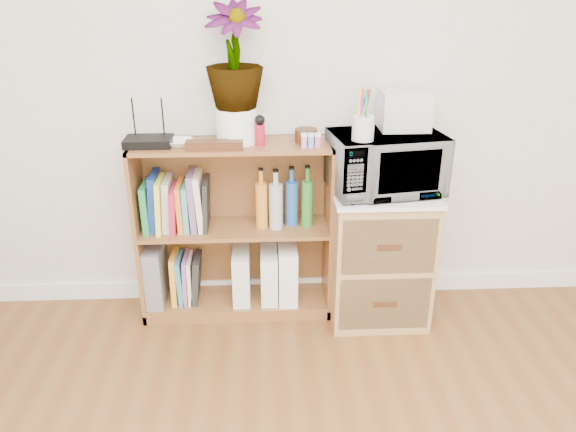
{
  "coord_description": "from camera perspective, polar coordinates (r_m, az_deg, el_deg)",
  "views": [
    {
      "loc": [
        -0.21,
        -0.58,
        1.73
      ],
      "look_at": [
        -0.08,
        1.95,
        0.62
      ],
      "focal_mm": 35.0,
      "sensor_mm": 36.0,
      "label": 1
    }
  ],
  "objects": [
    {
      "name": "wicker_unit",
      "position": [
        3.01,
        9.13,
        -3.96
      ],
      "size": [
        0.5,
        0.45,
        0.7
      ],
      "primitive_type": "cube",
      "color": "#9E7542",
      "rests_on": "ground"
    },
    {
      "name": "magazine_holder_right",
      "position": [
        3.06,
        -0.06,
        -5.69
      ],
      "size": [
        0.1,
        0.25,
        0.31
      ],
      "primitive_type": "cube",
      "color": "white",
      "rests_on": "bookshelf"
    },
    {
      "name": "microwave",
      "position": [
        2.8,
        9.85,
        5.35
      ],
      "size": [
        0.58,
        0.44,
        0.29
      ],
      "primitive_type": "imported",
      "rotation": [
        0.0,
        0.0,
        0.16
      ],
      "color": "white",
      "rests_on": "wicker_unit"
    },
    {
      "name": "kokeshi_doll",
      "position": [
        2.74,
        -2.84,
        8.22
      ],
      "size": [
        0.05,
        0.05,
        0.1
      ],
      "primitive_type": "cylinder",
      "color": "#A81425",
      "rests_on": "bookshelf"
    },
    {
      "name": "white_bowl",
      "position": [
        2.78,
        -10.99,
        7.32
      ],
      "size": [
        0.13,
        0.13,
        0.03
      ],
      "primitive_type": "imported",
      "color": "white",
      "rests_on": "bookshelf"
    },
    {
      "name": "skirting_board",
      "position": [
        3.29,
        1.16,
        -7.06
      ],
      "size": [
        4.0,
        0.02,
        0.1
      ],
      "primitive_type": "cube",
      "color": "white",
      "rests_on": "ground"
    },
    {
      "name": "magazine_holder_left",
      "position": [
        3.07,
        -4.75,
        -6.0
      ],
      "size": [
        0.09,
        0.23,
        0.29
      ],
      "primitive_type": "cube",
      "color": "white",
      "rests_on": "bookshelf"
    },
    {
      "name": "trinket_box",
      "position": [
        2.69,
        -7.49,
        7.15
      ],
      "size": [
        0.27,
        0.07,
        0.04
      ],
      "primitive_type": "cube",
      "color": "#371B0F",
      "rests_on": "bookshelf"
    },
    {
      "name": "bookshelf",
      "position": [
        2.96,
        -5.37,
        -1.51
      ],
      "size": [
        1.0,
        0.3,
        0.95
      ],
      "primitive_type": "cube",
      "color": "brown",
      "rests_on": "ground"
    },
    {
      "name": "lower_books",
      "position": [
        3.11,
        -10.33,
        -6.17
      ],
      "size": [
        0.16,
        0.19,
        0.28
      ],
      "color": "gold",
      "rests_on": "bookshelf"
    },
    {
      "name": "magazine_holder_mid",
      "position": [
        3.07,
        -1.93,
        -5.98
      ],
      "size": [
        0.09,
        0.23,
        0.28
      ],
      "primitive_type": "cube",
      "color": "white",
      "rests_on": "bookshelf"
    },
    {
      "name": "cookbooks",
      "position": [
        2.93,
        -11.28,
        1.21
      ],
      "size": [
        0.33,
        0.2,
        0.3
      ],
      "color": "#238346",
      "rests_on": "bookshelf"
    },
    {
      "name": "file_box",
      "position": [
        3.12,
        -13.31,
        -5.66
      ],
      "size": [
        0.1,
        0.26,
        0.33
      ],
      "primitive_type": "cube",
      "color": "slate",
      "rests_on": "bookshelf"
    },
    {
      "name": "router",
      "position": [
        2.82,
        -13.98,
        7.34
      ],
      "size": [
        0.23,
        0.15,
        0.04
      ],
      "primitive_type": "cube",
      "color": "black",
      "rests_on": "bookshelf"
    },
    {
      "name": "pen_cup",
      "position": [
        2.62,
        7.64,
        8.84
      ],
      "size": [
        0.1,
        0.1,
        0.11
      ],
      "primitive_type": "cylinder",
      "color": "silver",
      "rests_on": "microwave"
    },
    {
      "name": "paint_jars",
      "position": [
        2.7,
        2.35,
        7.52
      ],
      "size": [
        0.11,
        0.04,
        0.06
      ],
      "primitive_type": "cube",
      "color": "pink",
      "rests_on": "bookshelf"
    },
    {
      "name": "liquor_bottles",
      "position": [
        2.89,
        -0.44,
        1.84
      ],
      "size": [
        0.3,
        0.07,
        0.32
      ],
      "color": "orange",
      "rests_on": "bookshelf"
    },
    {
      "name": "potted_plant",
      "position": [
        2.72,
        -5.51,
        15.89
      ],
      "size": [
        0.27,
        0.27,
        0.49
      ],
      "primitive_type": "imported",
      "color": "#3F752E",
      "rests_on": "plant_pot"
    },
    {
      "name": "wooden_bowl",
      "position": [
        2.8,
        1.84,
        8.18
      ],
      "size": [
        0.11,
        0.11,
        0.06
      ],
      "primitive_type": "cylinder",
      "color": "#34180E",
      "rests_on": "bookshelf"
    },
    {
      "name": "plant_pot",
      "position": [
        2.79,
        -5.24,
        9.17
      ],
      "size": [
        0.2,
        0.2,
        0.17
      ],
      "primitive_type": "cylinder",
      "color": "white",
      "rests_on": "bookshelf"
    },
    {
      "name": "small_appliance",
      "position": [
        2.84,
        11.71,
        10.5
      ],
      "size": [
        0.24,
        0.2,
        0.19
      ],
      "primitive_type": "cube",
      "color": "silver",
      "rests_on": "microwave"
    }
  ]
}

